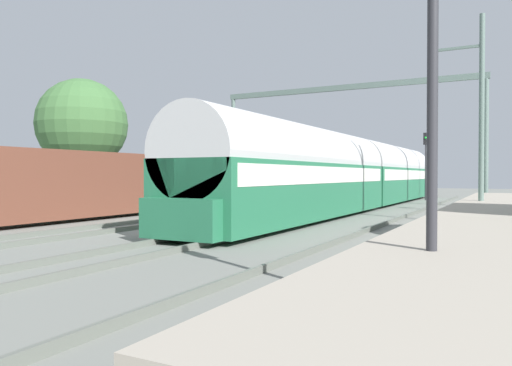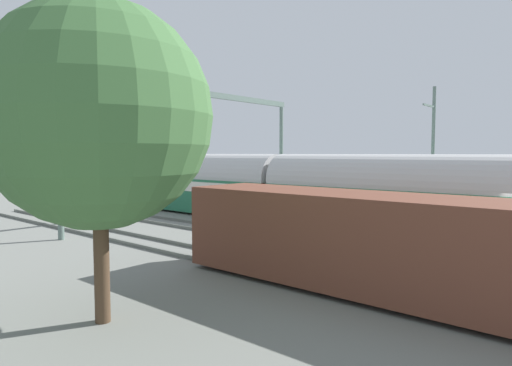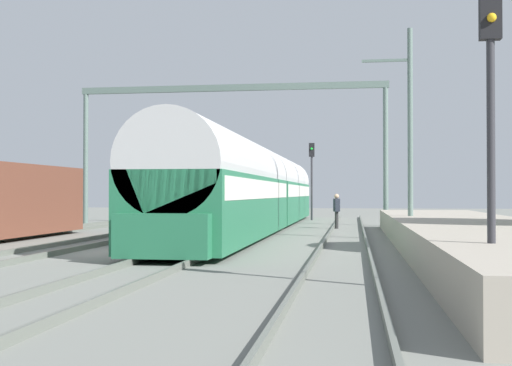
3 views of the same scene
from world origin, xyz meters
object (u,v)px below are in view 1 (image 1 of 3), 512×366
object	(u,v)px
person_crossing	(431,191)
railway_signal_near	(433,61)
catenary_gantry	(344,114)
railway_signal_far	(426,157)
passenger_train	(356,173)
freight_car	(106,184)

from	to	relation	value
person_crossing	railway_signal_near	xyz separation A→B (m)	(3.18, -21.58, 2.34)
person_crossing	catenary_gantry	xyz separation A→B (m)	(-5.98, 3.38, 4.93)
railway_signal_far	passenger_train	bearing A→B (deg)	-99.38
railway_signal_near	catenary_gantry	xyz separation A→B (m)	(-9.16, 24.96, 2.59)
railway_signal_far	catenary_gantry	xyz separation A→B (m)	(-4.10, -6.97, 2.73)
railway_signal_far	person_crossing	bearing A→B (deg)	-79.70
railway_signal_near	railway_signal_far	size ratio (longest dim) A/B	1.05
railway_signal_near	railway_signal_far	world-z (taller)	railway_signal_near
person_crossing	catenary_gantry	bearing A→B (deg)	42.32
passenger_train	person_crossing	size ratio (longest dim) A/B	18.99
freight_car	railway_signal_far	distance (m)	24.42
passenger_train	catenary_gantry	size ratio (longest dim) A/B	1.88
passenger_train	railway_signal_near	size ratio (longest dim) A/B	6.20
person_crossing	catenary_gantry	distance (m)	8.45
freight_car	railway_signal_near	distance (m)	18.72
railway_signal_far	catenary_gantry	distance (m)	8.53
railway_signal_near	railway_signal_far	bearing A→B (deg)	99.01
catenary_gantry	railway_signal_far	bearing A→B (deg)	59.54
freight_car	person_crossing	xyz separation A→B (m)	(12.52, 11.57, -0.44)
railway_signal_near	catenary_gantry	size ratio (longest dim) A/B	0.30
freight_car	railway_signal_far	xyz separation A→B (m)	(10.64, 21.91, 1.76)
freight_car	person_crossing	bearing A→B (deg)	42.75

